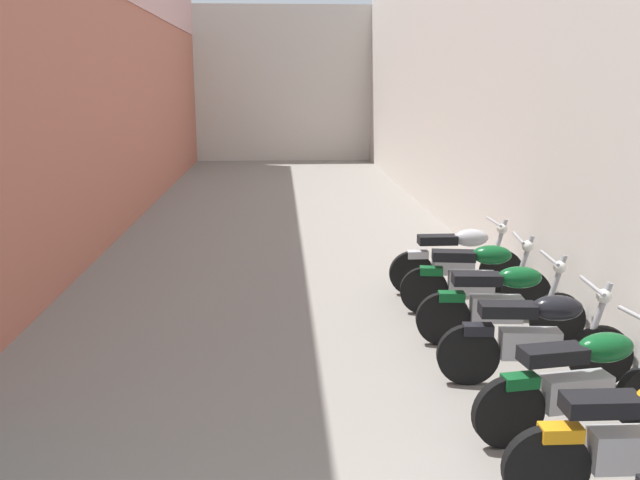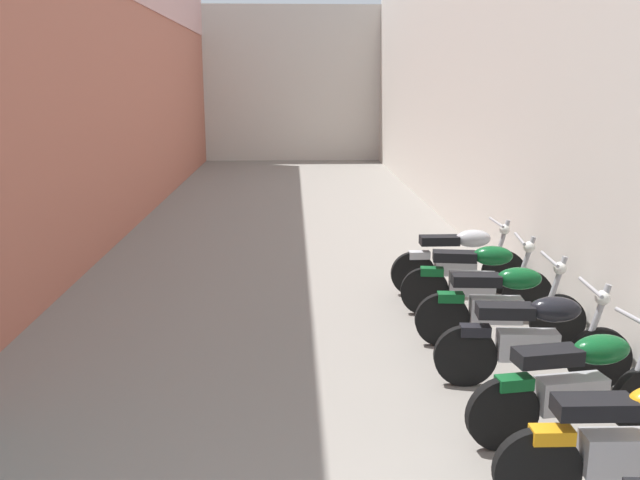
{
  "view_description": "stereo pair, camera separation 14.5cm",
  "coord_description": "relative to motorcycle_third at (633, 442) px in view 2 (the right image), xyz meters",
  "views": [
    {
      "loc": [
        -0.16,
        -1.01,
        2.84
      ],
      "look_at": [
        0.3,
        6.68,
        1.02
      ],
      "focal_mm": 37.5,
      "sensor_mm": 36.0,
      "label": 1
    },
    {
      "loc": [
        -0.01,
        -1.01,
        2.84
      ],
      "look_at": [
        0.3,
        6.68,
        1.02
      ],
      "focal_mm": 37.5,
      "sensor_mm": 36.0,
      "label": 2
    }
  ],
  "objects": [
    {
      "name": "motorcycle_seventh",
      "position": [
        -0.0,
        3.85,
        0.0
      ],
      "size": [
        1.84,
        0.58,
        1.04
      ],
      "color": "black",
      "rests_on": "ground"
    },
    {
      "name": "motorcycle_fourth",
      "position": [
        -0.0,
        0.88,
        0.0
      ],
      "size": [
        1.84,
        0.58,
        1.04
      ],
      "color": "black",
      "rests_on": "ground"
    },
    {
      "name": "building_far_end",
      "position": [
        -2.25,
        21.84,
        2.25
      ],
      "size": [
        9.37,
        2.0,
        5.51
      ],
      "primitive_type": "cube",
      "color": "beige",
      "rests_on": "ground"
    },
    {
      "name": "motorcycle_fifth",
      "position": [
        -0.0,
        1.87,
        0.0
      ],
      "size": [
        1.85,
        0.58,
        1.04
      ],
      "color": "black",
      "rests_on": "ground"
    },
    {
      "name": "building_left",
      "position": [
        -5.63,
        8.92,
        3.5
      ],
      "size": [
        0.45,
        23.77,
        7.91
      ],
      "color": "#B76651",
      "rests_on": "ground"
    },
    {
      "name": "building_right",
      "position": [
        1.14,
        8.95,
        2.58
      ],
      "size": [
        0.45,
        23.77,
        6.16
      ],
      "color": "beige",
      "rests_on": "ground"
    },
    {
      "name": "motorcycle_eighth",
      "position": [
        0.0,
        4.74,
        0.0
      ],
      "size": [
        1.85,
        0.58,
        1.04
      ],
      "color": "black",
      "rests_on": "ground"
    },
    {
      "name": "motorcycle_sixth",
      "position": [
        -0.0,
        2.87,
        0.0
      ],
      "size": [
        1.85,
        0.58,
        1.04
      ],
      "color": "black",
      "rests_on": "ground"
    },
    {
      "name": "ground_plane",
      "position": [
        -2.25,
        6.96,
        -0.5
      ],
      "size": [
        39.77,
        39.77,
        0.0
      ],
      "primitive_type": "plane",
      "color": "gray"
    },
    {
      "name": "motorcycle_third",
      "position": [
        0.0,
        0.0,
        0.0
      ],
      "size": [
        1.85,
        0.58,
        1.04
      ],
      "color": "black",
      "rests_on": "ground"
    }
  ]
}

